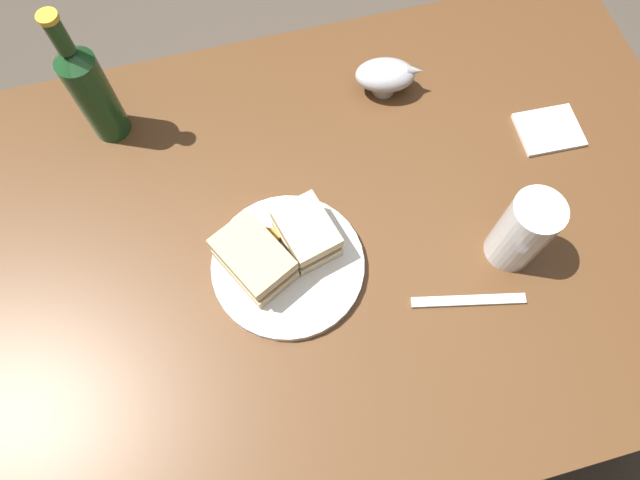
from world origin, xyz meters
name	(u,v)px	position (x,y,z in m)	size (l,w,h in m)	color
ground_plane	(338,329)	(0.00, 0.00, 0.00)	(6.00, 6.00, 0.00)	#4C4238
dining_table	(343,292)	(0.00, 0.00, 0.35)	(1.27, 0.88, 0.70)	brown
plate	(288,265)	(-0.12, -0.04, 0.71)	(0.24, 0.24, 0.02)	white
sandwich_half_left	(307,233)	(-0.08, -0.01, 0.75)	(0.10, 0.12, 0.06)	beige
sandwich_half_right	(254,259)	(-0.17, -0.03, 0.75)	(0.12, 0.14, 0.06)	#CCB284
potato_wedge_front	(288,221)	(-0.10, 0.03, 0.73)	(0.04, 0.02, 0.01)	#AD702D
potato_wedge_middle	(290,229)	(-0.10, 0.01, 0.73)	(0.04, 0.02, 0.02)	gold
potato_wedge_back	(284,230)	(-0.11, 0.01, 0.73)	(0.05, 0.02, 0.02)	gold
potato_wedge_left_edge	(263,243)	(-0.15, 0.00, 0.73)	(0.05, 0.02, 0.01)	#B77F33
pint_glass	(521,234)	(0.24, -0.10, 0.77)	(0.08, 0.08, 0.15)	white
gravy_boat	(386,75)	(0.14, 0.26, 0.74)	(0.13, 0.09, 0.07)	#B7B7BC
cider_bottle	(91,90)	(-0.36, 0.30, 0.81)	(0.06, 0.06, 0.27)	#19421E
napkin	(549,130)	(0.40, 0.09, 0.71)	(0.11, 0.09, 0.01)	white
fork	(468,301)	(0.14, -0.17, 0.71)	(0.18, 0.02, 0.01)	silver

